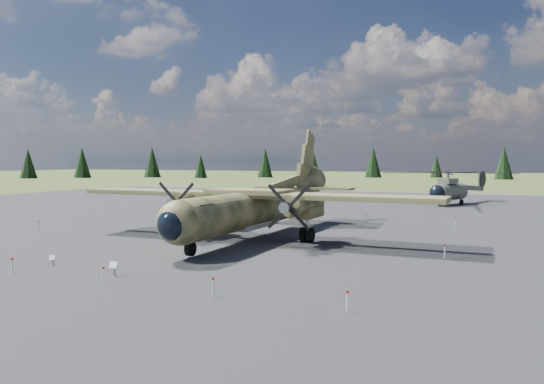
% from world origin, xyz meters
% --- Properties ---
extents(ground, '(500.00, 500.00, 0.00)m').
position_xyz_m(ground, '(0.00, 0.00, 0.00)').
color(ground, '#57622B').
rests_on(ground, ground).
extents(apron, '(120.00, 120.00, 0.04)m').
position_xyz_m(apron, '(0.00, 10.00, 0.00)').
color(apron, '#59595E').
rests_on(apron, ground).
extents(transport_plane, '(28.63, 26.05, 9.46)m').
position_xyz_m(transport_plane, '(2.27, 3.42, 2.72)').
color(transport_plane, '#3D4324').
rests_on(transport_plane, ground).
extents(helicopter_near, '(22.58, 22.58, 4.45)m').
position_xyz_m(helicopter_near, '(13.57, 41.50, 3.16)').
color(helicopter_near, '#666A5C').
rests_on(helicopter_near, ground).
extents(info_placard_left, '(0.39, 0.19, 0.61)m').
position_xyz_m(info_placard_left, '(-3.71, -11.04, 0.40)').
color(info_placard_left, gray).
rests_on(info_placard_left, ground).
extents(info_placard_right, '(0.47, 0.21, 0.74)m').
position_xyz_m(info_placard_right, '(1.24, -11.83, 0.49)').
color(info_placard_right, gray).
rests_on(info_placard_right, ground).
extents(barrier_fence, '(33.12, 29.62, 0.85)m').
position_xyz_m(barrier_fence, '(-0.46, -0.08, 0.51)').
color(barrier_fence, white).
rests_on(barrier_fence, ground).
extents(treeline, '(325.35, 327.00, 10.96)m').
position_xyz_m(treeline, '(-4.72, 4.96, 4.87)').
color(treeline, black).
rests_on(treeline, ground).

